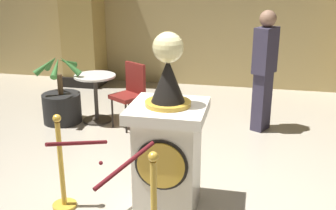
% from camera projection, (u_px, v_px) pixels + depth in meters
% --- Properties ---
extents(pedestal_clock, '(0.71, 0.71, 1.76)m').
position_uv_depth(pedestal_clock, '(168.00, 144.00, 3.94)').
color(pedestal_clock, silver).
rests_on(pedestal_clock, ground_plane).
extents(stanchion_near, '(0.24, 0.24, 0.99)m').
position_uv_depth(stanchion_near, '(62.00, 176.00, 4.06)').
color(stanchion_near, gold).
rests_on(stanchion_near, ground_plane).
extents(velvet_rope, '(0.91, 0.90, 0.22)m').
position_uv_depth(velvet_rope, '(100.00, 154.00, 3.51)').
color(velvet_rope, '#591419').
extents(column_left, '(0.82, 0.82, 3.28)m').
position_uv_depth(column_left, '(82.00, 3.00, 8.08)').
color(column_left, black).
rests_on(column_left, ground_plane).
extents(potted_palm_left, '(0.71, 0.74, 1.07)m').
position_uv_depth(potted_palm_left, '(62.00, 103.00, 6.36)').
color(potted_palm_left, black).
rests_on(potted_palm_left, ground_plane).
extents(bystander_guest, '(0.36, 0.42, 1.74)m').
position_uv_depth(bystander_guest, '(264.00, 68.00, 5.87)').
color(bystander_guest, '#383347').
rests_on(bystander_guest, ground_plane).
extents(cafe_table, '(0.63, 0.63, 0.74)m').
position_uv_depth(cafe_table, '(96.00, 92.00, 6.33)').
color(cafe_table, '#332D28').
rests_on(cafe_table, ground_plane).
extents(cafe_chair_red, '(0.55, 0.55, 0.96)m').
position_uv_depth(cafe_chair_red, '(131.00, 90.00, 6.11)').
color(cafe_chair_red, black).
rests_on(cafe_chair_red, ground_plane).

